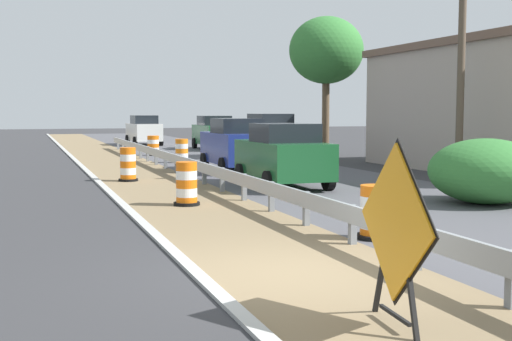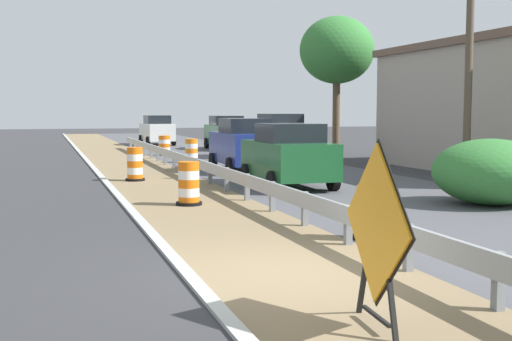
# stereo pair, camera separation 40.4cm
# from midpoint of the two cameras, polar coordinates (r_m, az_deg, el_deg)

# --- Properties ---
(ground_plane) EXTENTS (160.00, 160.00, 0.00)m
(ground_plane) POSITION_cam_midpoint_polar(r_m,az_deg,el_deg) (9.72, 1.66, -8.77)
(ground_plane) COLOR #333335
(median_dirt_strip) EXTENTS (3.20, 120.00, 0.01)m
(median_dirt_strip) POSITION_cam_midpoint_polar(r_m,az_deg,el_deg) (9.86, 3.86, -8.55)
(median_dirt_strip) COLOR #7F6B4C
(median_dirt_strip) RESTS_ON ground
(curb_near_edge) EXTENTS (0.20, 120.00, 0.11)m
(curb_near_edge) POSITION_cam_midpoint_polar(r_m,az_deg,el_deg) (9.34, -5.91, -9.34)
(curb_near_edge) COLOR #ADADA8
(curb_near_edge) RESTS_ON ground
(guardrail_median) EXTENTS (0.18, 58.45, 0.71)m
(guardrail_median) POSITION_cam_midpoint_polar(r_m,az_deg,el_deg) (13.52, 3.23, -2.59)
(guardrail_median) COLOR #999EA3
(guardrail_median) RESTS_ON ground
(warning_sign_diamond) EXTENTS (0.21, 1.82, 2.06)m
(warning_sign_diamond) POSITION_cam_midpoint_polar(r_m,az_deg,el_deg) (7.29, 10.30, -4.93)
(warning_sign_diamond) COLOR black
(warning_sign_diamond) RESTS_ON ground
(traffic_barrel_nearest) EXTENTS (0.70, 0.70, 0.99)m
(traffic_barrel_nearest) POSITION_cam_midpoint_polar(r_m,az_deg,el_deg) (12.31, 9.27, -3.77)
(traffic_barrel_nearest) COLOR orange
(traffic_barrel_nearest) RESTS_ON ground
(traffic_barrel_close) EXTENTS (0.65, 0.65, 1.08)m
(traffic_barrel_close) POSITION_cam_midpoint_polar(r_m,az_deg,el_deg) (16.52, -6.67, -1.31)
(traffic_barrel_close) COLOR orange
(traffic_barrel_close) RESTS_ON ground
(traffic_barrel_mid) EXTENTS (0.64, 0.64, 1.12)m
(traffic_barrel_mid) POSITION_cam_midpoint_polar(r_m,az_deg,el_deg) (22.48, -11.42, 0.39)
(traffic_barrel_mid) COLOR orange
(traffic_barrel_mid) RESTS_ON ground
(traffic_barrel_far) EXTENTS (0.71, 0.71, 1.07)m
(traffic_barrel_far) POSITION_cam_midpoint_polar(r_m,az_deg,el_deg) (30.03, -6.77, 1.58)
(traffic_barrel_far) COLOR orange
(traffic_barrel_far) RESTS_ON ground
(traffic_barrel_farther) EXTENTS (0.75, 0.75, 1.03)m
(traffic_barrel_farther) POSITION_cam_midpoint_polar(r_m,az_deg,el_deg) (35.14, -9.13, 2.04)
(traffic_barrel_farther) COLOR orange
(traffic_barrel_farther) RESTS_ON ground
(car_lead_near_lane) EXTENTS (2.05, 4.10, 2.04)m
(car_lead_near_lane) POSITION_cam_midpoint_polar(r_m,az_deg,el_deg) (25.67, -2.19, 2.21)
(car_lead_near_lane) COLOR navy
(car_lead_near_lane) RESTS_ON ground
(car_trailing_near_lane) EXTENTS (1.99, 4.67, 2.19)m
(car_trailing_near_lane) POSITION_cam_midpoint_polar(r_m,az_deg,el_deg) (31.26, 0.95, 2.88)
(car_trailing_near_lane) COLOR silver
(car_trailing_near_lane) RESTS_ON ground
(car_lead_far_lane) EXTENTS (2.01, 4.43, 2.01)m
(car_lead_far_lane) POSITION_cam_midpoint_polar(r_m,az_deg,el_deg) (45.95, -9.85, 3.42)
(car_lead_far_lane) COLOR silver
(car_lead_far_lane) RESTS_ON ground
(car_mid_far_lane) EXTENTS (2.19, 4.66, 2.03)m
(car_mid_far_lane) POSITION_cam_midpoint_polar(r_m,az_deg,el_deg) (40.17, -3.84, 3.26)
(car_mid_far_lane) COLOR #195128
(car_mid_far_lane) RESTS_ON ground
(car_trailing_far_lane) EXTENTS (2.12, 4.05, 1.95)m
(car_trailing_far_lane) POSITION_cam_midpoint_polar(r_m,az_deg,el_deg) (20.36, 1.76, 1.32)
(car_trailing_far_lane) COLOR #195128
(car_trailing_far_lane) RESTS_ON ground
(utility_pole_near) EXTENTS (0.24, 1.80, 8.81)m
(utility_pole_near) POSITION_cam_midpoint_polar(r_m,az_deg,el_deg) (22.27, 16.73, 10.67)
(utility_pole_near) COLOR brown
(utility_pole_near) RESTS_ON ground
(bush_roadside) EXTENTS (2.88, 2.88, 1.65)m
(bush_roadside) POSITION_cam_midpoint_polar(r_m,az_deg,el_deg) (17.59, 18.51, -0.05)
(bush_roadside) COLOR #337533
(bush_roadside) RESTS_ON ground
(tree_roadside) EXTENTS (3.61, 3.61, 6.89)m
(tree_roadside) POSITION_cam_midpoint_polar(r_m,az_deg,el_deg) (32.92, 5.69, 10.16)
(tree_roadside) COLOR brown
(tree_roadside) RESTS_ON ground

